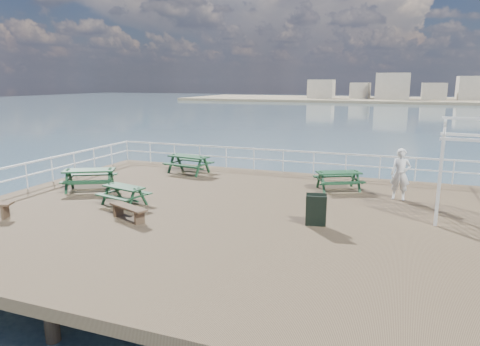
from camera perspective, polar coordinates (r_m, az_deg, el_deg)
name	(u,v)px	position (r m, az deg, el deg)	size (l,w,h in m)	color
ground	(230,216)	(14.43, -1.36, -5.76)	(18.00, 14.00, 0.30)	brown
sea_backdrop	(428,97)	(147.06, 23.77, 9.27)	(300.00, 300.00, 9.20)	#395361
railing	(253,171)	(16.52, 1.71, 0.22)	(17.77, 13.76, 1.10)	white
picnic_table_a	(89,175)	(18.12, -19.43, -0.27)	(2.46, 2.31, 0.95)	#163E25
picnic_table_b	(189,160)	(20.44, -6.88, 1.67)	(2.15, 1.84, 0.94)	#163E25
picnic_table_c	(339,177)	(17.56, 13.01, -0.49)	(2.17, 2.03, 0.84)	#163E25
picnic_table_d	(124,191)	(15.62, -15.24, -2.36)	(1.82, 1.59, 0.77)	#163E25
flat_bench_near	(128,210)	(13.92, -14.67, -4.74)	(1.59, 0.92, 0.45)	brown
sandwich_board	(316,211)	(13.05, 10.09, -4.96)	(0.68, 0.56, 1.00)	black
person	(400,174)	(16.71, 20.61, -0.15)	(0.69, 0.46, 1.90)	silver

